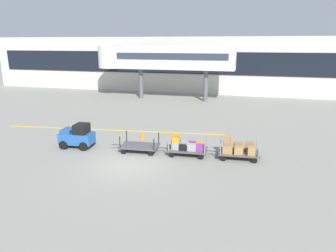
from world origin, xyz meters
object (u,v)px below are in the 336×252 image
(safety_cone_far, at_px, (72,126))
(baggage_cart_lead, at_px, (140,146))
(baggage_cart_middle, at_px, (187,146))
(baggage_cart_tail, at_px, (238,149))
(safety_cone_near, at_px, (142,135))
(baggage_tug, at_px, (77,136))

(safety_cone_far, bearing_deg, baggage_cart_lead, -25.53)
(baggage_cart_middle, bearing_deg, baggage_cart_tail, 4.62)
(baggage_cart_lead, distance_m, baggage_cart_tail, 5.99)
(baggage_cart_tail, xyz_separation_m, safety_cone_near, (-6.70, 2.08, -0.27))
(baggage_tug, relative_size, baggage_cart_tail, 0.71)
(baggage_cart_tail, relative_size, safety_cone_near, 5.53)
(baggage_cart_middle, xyz_separation_m, safety_cone_far, (-9.80, 3.06, -0.26))
(baggage_cart_lead, xyz_separation_m, baggage_cart_tail, (5.97, 0.45, 0.20))
(baggage_cart_middle, bearing_deg, baggage_tug, -175.94)
(baggage_tug, bearing_deg, baggage_cart_tail, 4.23)
(safety_cone_far, bearing_deg, baggage_tug, -52.86)
(safety_cone_far, bearing_deg, baggage_cart_middle, -17.35)
(baggage_tug, bearing_deg, baggage_cart_middle, 4.06)
(baggage_cart_tail, height_order, safety_cone_far, baggage_cart_tail)
(baggage_cart_lead, distance_m, safety_cone_near, 2.64)
(baggage_cart_lead, distance_m, safety_cone_far, 7.59)
(baggage_cart_lead, relative_size, safety_cone_near, 5.53)
(baggage_tug, distance_m, safety_cone_near, 4.46)
(safety_cone_near, bearing_deg, baggage_tug, -140.38)
(baggage_cart_lead, relative_size, safety_cone_far, 5.53)
(baggage_tug, distance_m, baggage_cart_lead, 4.18)
(baggage_tug, relative_size, baggage_cart_middle, 0.71)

